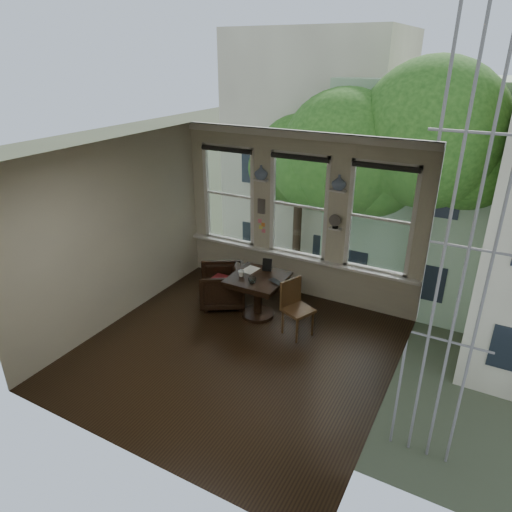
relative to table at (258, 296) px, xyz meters
The scene contains 25 objects.
ground 1.16m from the table, 78.96° to the right, with size 4.50×4.50×0.00m, color black.
ceiling 2.85m from the table, 78.96° to the right, with size 4.50×4.50×0.00m, color silver.
wall_back 1.64m from the table, 79.83° to the left, with size 4.50×4.50×0.00m, color #BBB5A0.
wall_front 3.52m from the table, 86.38° to the right, with size 4.50×4.50×0.00m, color #BBB5A0.
wall_left 2.57m from the table, 152.15° to the right, with size 4.50×4.50×0.00m, color #BBB5A0.
wall_right 2.91m from the table, 23.66° to the right, with size 4.50×4.50×0.00m, color #BBB5A0.
window_left 2.16m from the table, 136.60° to the left, with size 1.10×0.12×1.90m, color white, non-canonical shape.
window_center 1.78m from the table, 79.83° to the left, with size 1.10×0.12×1.90m, color white, non-canonical shape.
window_right 2.43m from the table, 35.22° to the left, with size 1.10×0.12×1.90m, color white, non-canonical shape.
shelf_left 2.10m from the table, 115.64° to the left, with size 0.26×0.16×0.03m, color white.
shelf_right 2.24m from the table, 48.90° to the left, with size 0.26×0.16×0.03m, color white.
intercom 1.73m from the table, 115.03° to the left, with size 0.14×0.06×0.28m, color #59544F.
sticky_notes 1.50m from the table, 114.93° to the left, with size 0.16×0.01×0.24m, color pink, non-canonical shape.
desk_fan 1.82m from the table, 48.36° to the left, with size 0.20×0.20×0.24m, color #59544F, non-canonical shape.
vase_left 2.21m from the table, 115.64° to the left, with size 0.24×0.24×0.25m, color silver.
vase_right 2.35m from the table, 48.90° to the left, with size 0.24×0.24×0.25m, color silver.
table is the anchor object (origin of this frame).
armchair_left 0.76m from the table, behind, with size 0.77×0.80×0.72m, color black.
cushion_red 0.76m from the table, behind, with size 0.45×0.45×0.06m, color maroon.
side_chair_right 0.86m from the table, 13.65° to the right, with size 0.42×0.42×0.92m, color #443018, non-canonical shape.
laptop 0.53m from the table, 13.88° to the right, with size 0.30×0.19×0.02m, color black.
mug 0.51m from the table, 155.81° to the right, with size 0.11×0.11×0.10m, color white.
drinking_glass 0.49m from the table, 83.36° to the right, with size 0.13×0.13×0.10m, color white.
tablet 0.57m from the table, 85.29° to the left, with size 0.16×0.02×0.22m, color black.
papers 0.48m from the table, 143.88° to the left, with size 0.22×0.30×0.00m, color silver.
Camera 1 is at (3.02, -4.94, 4.19)m, focal length 32.00 mm.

